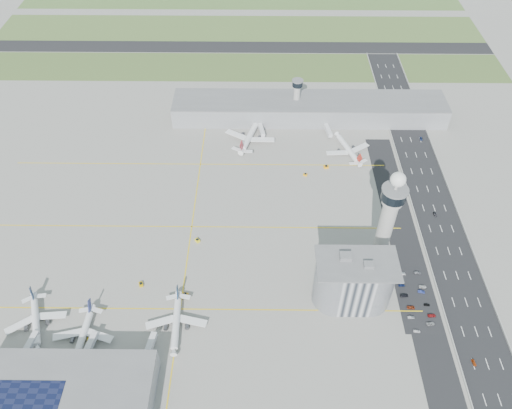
{
  "coord_description": "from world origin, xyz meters",
  "views": [
    {
      "loc": [
        2.3,
        -179.29,
        228.99
      ],
      "look_at": [
        0.0,
        35.0,
        15.0
      ],
      "focal_mm": 35.0,
      "sensor_mm": 36.0,
      "label": 1
    }
  ],
  "objects_px": {
    "control_tower": "(389,215)",
    "car_lot_3": "(404,295)",
    "car_hw_2": "(421,139)",
    "car_hw_1": "(435,214)",
    "jet_bridge_far_0": "(260,126)",
    "jet_bridge_near_0": "(24,358)",
    "airplane_far_b": "(348,146)",
    "secondary_tower": "(297,95)",
    "tug_1": "(141,284)",
    "car_lot_9": "(421,292)",
    "car_lot_10": "(423,287)",
    "airplane_near_a": "(34,320)",
    "car_lot_5": "(402,274)",
    "car_lot_1": "(411,317)",
    "jet_bridge_far_1": "(326,126)",
    "jet_bridge_near_2": "(146,360)",
    "jet_bridge_near_1": "(85,359)",
    "airplane_near_c": "(176,321)",
    "car_hw_4": "(388,96)",
    "car_lot_2": "(411,307)",
    "tug_4": "(305,174)",
    "car_lot_11": "(418,273)",
    "car_hw_0": "(474,363)",
    "tug_2": "(185,294)",
    "car_lot_8": "(427,305)",
    "car_lot_6": "(431,324)",
    "airplane_far_a": "(250,132)",
    "car_lot_4": "(402,285)",
    "tug_0": "(90,339)",
    "tug_3": "(197,240)",
    "car_lot_0": "(417,331)",
    "car_lot_7": "(432,316)"
  },
  "relations": [
    {
      "from": "jet_bridge_far_1",
      "to": "car_lot_5",
      "type": "relative_size",
      "value": 3.75
    },
    {
      "from": "car_hw_2",
      "to": "car_hw_1",
      "type": "bearing_deg",
      "value": -88.56
    },
    {
      "from": "airplane_near_a",
      "to": "tug_4",
      "type": "xyz_separation_m",
      "value": [
        147.32,
        119.4,
        -4.37
      ]
    },
    {
      "from": "airplane_near_c",
      "to": "car_lot_10",
      "type": "height_order",
      "value": "airplane_near_c"
    },
    {
      "from": "jet_bridge_near_1",
      "to": "jet_bridge_near_0",
      "type": "bearing_deg",
      "value": 100.0
    },
    {
      "from": "secondary_tower",
      "to": "jet_bridge_far_1",
      "type": "relative_size",
      "value": 2.28
    },
    {
      "from": "airplane_near_c",
      "to": "airplane_far_b",
      "type": "relative_size",
      "value": 0.96
    },
    {
      "from": "tug_4",
      "to": "car_lot_11",
      "type": "relative_size",
      "value": 0.69
    },
    {
      "from": "airplane_near_c",
      "to": "car_lot_7",
      "type": "distance_m",
      "value": 134.9
    },
    {
      "from": "jet_bridge_near_0",
      "to": "tug_2",
      "type": "relative_size",
      "value": 4.48
    },
    {
      "from": "car_lot_4",
      "to": "car_hw_0",
      "type": "xyz_separation_m",
      "value": [
        26.46,
        -46.16,
        0.04
      ]
    },
    {
      "from": "tug_4",
      "to": "car_lot_5",
      "type": "height_order",
      "value": "tug_4"
    },
    {
      "from": "car_hw_0",
      "to": "jet_bridge_near_2",
      "type": "bearing_deg",
      "value": 173.35
    },
    {
      "from": "secondary_tower",
      "to": "tug_1",
      "type": "distance_m",
      "value": 190.25
    },
    {
      "from": "tug_3",
      "to": "car_lot_6",
      "type": "relative_size",
      "value": 0.71
    },
    {
      "from": "airplane_near_a",
      "to": "tug_2",
      "type": "height_order",
      "value": "airplane_near_a"
    },
    {
      "from": "jet_bridge_near_0",
      "to": "car_lot_3",
      "type": "relative_size",
      "value": 3.13
    },
    {
      "from": "car_lot_6",
      "to": "car_hw_2",
      "type": "height_order",
      "value": "car_lot_6"
    },
    {
      "from": "control_tower",
      "to": "car_lot_10",
      "type": "height_order",
      "value": "control_tower"
    },
    {
      "from": "jet_bridge_near_2",
      "to": "car_lot_11",
      "type": "relative_size",
      "value": 3.45
    },
    {
      "from": "car_lot_9",
      "to": "car_lot_1",
      "type": "bearing_deg",
      "value": 160.84
    },
    {
      "from": "control_tower",
      "to": "car_lot_11",
      "type": "relative_size",
      "value": 15.91
    },
    {
      "from": "airplane_near_a",
      "to": "car_lot_5",
      "type": "xyz_separation_m",
      "value": [
        197.4,
        34.95,
        -4.57
      ]
    },
    {
      "from": "car_lot_0",
      "to": "car_lot_4",
      "type": "xyz_separation_m",
      "value": [
        -2.15,
        28.95,
        -0.01
      ]
    },
    {
      "from": "jet_bridge_far_1",
      "to": "car_lot_11",
      "type": "distance_m",
      "value": 142.59
    },
    {
      "from": "airplane_near_c",
      "to": "jet_bridge_near_2",
      "type": "bearing_deg",
      "value": -34.53
    },
    {
      "from": "airplane_far_b",
      "to": "car_hw_2",
      "type": "xyz_separation_m",
      "value": [
        57.14,
        15.4,
        -4.98
      ]
    },
    {
      "from": "car_hw_0",
      "to": "car_hw_1",
      "type": "distance_m",
      "value": 101.51
    },
    {
      "from": "jet_bridge_near_2",
      "to": "jet_bridge_near_1",
      "type": "bearing_deg",
      "value": 100.0
    },
    {
      "from": "jet_bridge_near_2",
      "to": "car_lot_4",
      "type": "xyz_separation_m",
      "value": [
        134.9,
        47.5,
        -2.25
      ]
    },
    {
      "from": "car_hw_2",
      "to": "tug_2",
      "type": "bearing_deg",
      "value": -130.79
    },
    {
      "from": "car_lot_1",
      "to": "car_lot_11",
      "type": "distance_m",
      "value": 31.18
    },
    {
      "from": "jet_bridge_near_0",
      "to": "tug_4",
      "type": "distance_m",
      "value": 202.64
    },
    {
      "from": "car_lot_9",
      "to": "car_lot_10",
      "type": "relative_size",
      "value": 0.96
    },
    {
      "from": "tug_4",
      "to": "car_lot_4",
      "type": "distance_m",
      "value": 104.26
    },
    {
      "from": "jet_bridge_far_1",
      "to": "car_lot_1",
      "type": "xyz_separation_m",
      "value": [
        30.82,
        -166.18,
        -2.26
      ]
    },
    {
      "from": "secondary_tower",
      "to": "car_lot_2",
      "type": "relative_size",
      "value": 7.51
    },
    {
      "from": "airplane_near_a",
      "to": "car_lot_9",
      "type": "relative_size",
      "value": 9.55
    },
    {
      "from": "car_lot_6",
      "to": "car_hw_4",
      "type": "xyz_separation_m",
      "value": [
        15.92,
        216.36,
        -0.05
      ]
    },
    {
      "from": "jet_bridge_near_2",
      "to": "airplane_far_b",
      "type": "bearing_deg",
      "value": -25.52
    },
    {
      "from": "airplane_far_b",
      "to": "tug_0",
      "type": "bearing_deg",
      "value": 116.73
    },
    {
      "from": "jet_bridge_far_0",
      "to": "car_hw_1",
      "type": "bearing_deg",
      "value": 41.08
    },
    {
      "from": "car_lot_8",
      "to": "car_lot_9",
      "type": "bearing_deg",
      "value": 10.29
    },
    {
      "from": "tug_0",
      "to": "jet_bridge_near_1",
      "type": "bearing_deg",
      "value": -179.12
    },
    {
      "from": "car_hw_1",
      "to": "car_hw_2",
      "type": "xyz_separation_m",
      "value": [
        8.87,
        78.74,
        -0.04
      ]
    },
    {
      "from": "airplane_far_a",
      "to": "car_hw_1",
      "type": "distance_m",
      "value": 142.36
    },
    {
      "from": "car_hw_4",
      "to": "airplane_near_c",
      "type": "bearing_deg",
      "value": -124.43
    },
    {
      "from": "control_tower",
      "to": "car_lot_3",
      "type": "relative_size",
      "value": 14.42
    },
    {
      "from": "jet_bridge_far_1",
      "to": "tug_3",
      "type": "height_order",
      "value": "jet_bridge_far_1"
    },
    {
      "from": "airplane_far_b",
      "to": "car_lot_2",
      "type": "distance_m",
      "value": 134.46
    }
  ]
}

